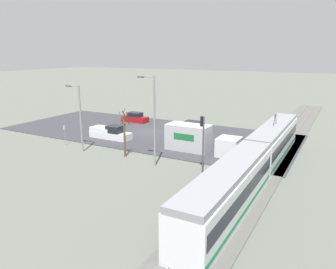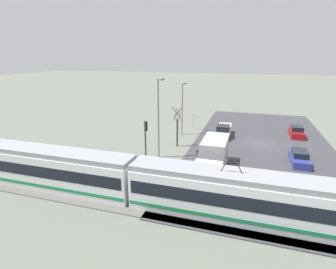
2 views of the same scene
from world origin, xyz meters
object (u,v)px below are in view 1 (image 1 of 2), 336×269
traffic_light_pole (203,137)px  no_parking_sign (65,133)px  box_truck (198,139)px  light_rail_tram (256,160)px  street_lamp_near_crossing (153,116)px  pickup_truck (111,133)px  sedan_car_0 (135,118)px  street_tree (125,135)px  street_lamp_mid_block (79,114)px  sedan_car_1 (193,127)px

traffic_light_pole → no_parking_sign: 18.98m
box_truck → light_rail_tram: bearing=56.5°
light_rail_tram → traffic_light_pole: traffic_light_pole is taller
street_lamp_near_crossing → no_parking_sign: 14.21m
pickup_truck → sedan_car_0: bearing=-162.6°
sedan_car_0 → street_tree: bearing=-149.1°
box_truck → pickup_truck: box_truck is taller
sedan_car_0 → box_truck: bearing=-122.8°
light_rail_tram → street_lamp_mid_block: 20.41m
box_truck → sedan_car_1: (-8.98, -4.66, -0.80)m
street_tree → sedan_car_0: bearing=-149.1°
pickup_truck → traffic_light_pole: bearing=69.1°
box_truck → no_parking_sign: (5.47, -15.67, 0.03)m
sedan_car_0 → traffic_light_pole: 25.27m
sedan_car_0 → traffic_light_pole: traffic_light_pole is taller
traffic_light_pole → no_parking_sign: traffic_light_pole is taller
sedan_car_0 → street_lamp_mid_block: size_ratio=0.57×
sedan_car_0 → street_lamp_near_crossing: size_ratio=0.48×
no_parking_sign → street_lamp_near_crossing: bearing=85.0°
traffic_light_pole → street_tree: bearing=-93.4°
sedan_car_0 → street_lamp_near_crossing: (16.87, 13.81, 4.50)m
box_truck → traffic_light_pole: 7.29m
no_parking_sign → street_tree: bearing=88.9°
street_lamp_mid_block → sedan_car_1: bearing=154.3°
sedan_car_0 → street_lamp_near_crossing: street_lamp_near_crossing is taller
pickup_truck → sedan_car_1: pickup_truck is taller
light_rail_tram → pickup_truck: light_rail_tram is taller
street_lamp_near_crossing → no_parking_sign: bearing=-95.0°
no_parking_sign → pickup_truck: bearing=149.4°
sedan_car_0 → sedan_car_1: 11.23m
pickup_truck → street_lamp_mid_block: (6.25, 0.46, 3.75)m
light_rail_tram → street_lamp_near_crossing: 10.76m
box_truck → traffic_light_pole: size_ratio=1.57×
traffic_light_pole → street_lamp_mid_block: street_lamp_mid_block is taller
sedan_car_1 → street_lamp_mid_block: bearing=154.3°
light_rail_tram → street_lamp_near_crossing: (1.32, -10.11, 3.43)m
box_truck → sedan_car_1: bearing=-152.6°
sedan_car_1 → no_parking_sign: (14.45, -11.02, 0.83)m
light_rail_tram → street_lamp_mid_block: size_ratio=3.91×
sedan_car_1 → street_lamp_mid_block: 17.56m
street_lamp_near_crossing → light_rail_tram: bearing=97.5°
street_lamp_near_crossing → street_lamp_mid_block: bearing=-91.2°
pickup_truck → sedan_car_1: 12.12m
light_rail_tram → sedan_car_0: (-15.54, -23.92, -1.07)m
light_rail_tram → street_tree: size_ratio=5.67×
street_lamp_mid_block → no_parking_sign: (-0.99, -3.58, -3.00)m
sedan_car_0 → sedan_car_1: size_ratio=0.96×
light_rail_tram → traffic_light_pole: bearing=-80.0°
sedan_car_0 → street_lamp_near_crossing: 22.26m
traffic_light_pole → pickup_truck: bearing=-110.9°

